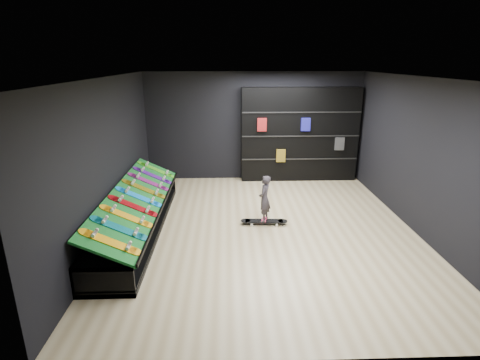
{
  "coord_description": "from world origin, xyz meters",
  "views": [
    {
      "loc": [
        -0.75,
        -6.93,
        3.31
      ],
      "look_at": [
        -0.5,
        0.2,
        1.0
      ],
      "focal_mm": 28.0,
      "sensor_mm": 36.0,
      "label": 1
    }
  ],
  "objects_px": {
    "floor_skateboard": "(264,222)",
    "child": "(264,207)",
    "back_shelving": "(300,135)",
    "display_rack": "(138,220)"
  },
  "relations": [
    {
      "from": "back_shelving",
      "to": "floor_skateboard",
      "type": "distance_m",
      "value": 3.56
    },
    {
      "from": "back_shelving",
      "to": "child",
      "type": "distance_m",
      "value": 3.46
    },
    {
      "from": "floor_skateboard",
      "to": "child",
      "type": "relative_size",
      "value": 1.66
    },
    {
      "from": "display_rack",
      "to": "floor_skateboard",
      "type": "distance_m",
      "value": 2.58
    },
    {
      "from": "back_shelving",
      "to": "floor_skateboard",
      "type": "bearing_deg",
      "value": -112.4
    },
    {
      "from": "display_rack",
      "to": "floor_skateboard",
      "type": "height_order",
      "value": "display_rack"
    },
    {
      "from": "floor_skateboard",
      "to": "child",
      "type": "distance_m",
      "value": 0.34
    },
    {
      "from": "floor_skateboard",
      "to": "back_shelving",
      "type": "bearing_deg",
      "value": 70.79
    },
    {
      "from": "back_shelving",
      "to": "child",
      "type": "relative_size",
      "value": 5.51
    },
    {
      "from": "back_shelving",
      "to": "floor_skateboard",
      "type": "relative_size",
      "value": 3.31
    }
  ]
}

